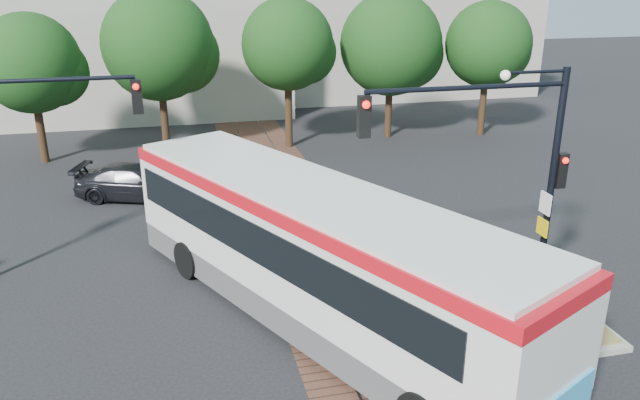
% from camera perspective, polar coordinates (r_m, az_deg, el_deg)
% --- Properties ---
extents(ground, '(120.00, 120.00, 0.00)m').
position_cam_1_polar(ground, '(16.74, 2.45, -9.66)').
color(ground, black).
rests_on(ground, ground).
extents(trackbed, '(3.60, 40.00, 0.02)m').
position_cam_1_polar(trackbed, '(20.19, -0.64, -4.14)').
color(trackbed, '#513325').
rests_on(trackbed, ground).
extents(tree_row, '(26.40, 5.60, 7.67)m').
position_cam_1_polar(tree_row, '(31.00, -3.67, 13.75)').
color(tree_row, '#382314').
rests_on(tree_row, ground).
extents(warehouses, '(40.00, 13.00, 8.00)m').
position_cam_1_polar(warehouses, '(43.07, -8.92, 13.99)').
color(warehouses, '#ADA899').
rests_on(warehouses, ground).
extents(city_bus, '(8.39, 12.94, 3.51)m').
position_cam_1_polar(city_bus, '(15.29, -0.64, -4.44)').
color(city_bus, '#4A4A4C').
rests_on(city_bus, ground).
extents(traffic_island, '(2.20, 5.20, 1.13)m').
position_cam_1_polar(traffic_island, '(17.69, 18.64, -7.85)').
color(traffic_island, gray).
rests_on(traffic_island, ground).
extents(signal_pole_main, '(5.49, 0.46, 6.00)m').
position_cam_1_polar(signal_pole_main, '(15.89, 17.06, 4.07)').
color(signal_pole_main, black).
rests_on(signal_pole_main, ground).
extents(signal_pole_left, '(4.99, 0.34, 6.00)m').
position_cam_1_polar(signal_pole_left, '(18.98, -26.23, 4.50)').
color(signal_pole_left, black).
rests_on(signal_pole_left, ground).
extents(parked_car, '(4.95, 3.18, 1.34)m').
position_cam_1_polar(parked_car, '(25.09, -16.48, 1.58)').
color(parked_car, black).
rests_on(parked_car, ground).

